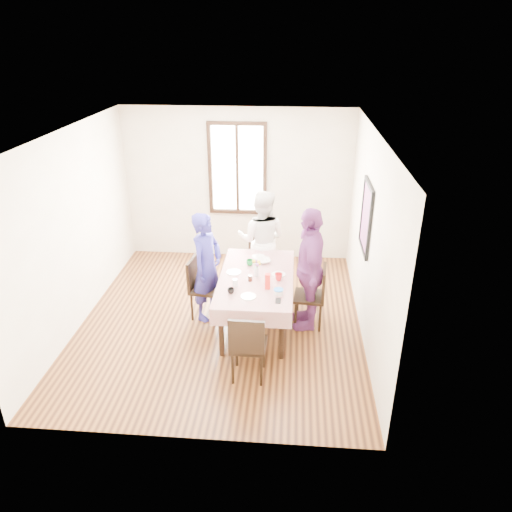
% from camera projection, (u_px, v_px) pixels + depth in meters
% --- Properties ---
extents(ground, '(4.50, 4.50, 0.00)m').
position_uv_depth(ground, '(222.00, 320.00, 7.01)').
color(ground, '#321A0E').
rests_on(ground, ground).
extents(back_wall, '(4.00, 0.00, 4.00)m').
position_uv_depth(back_wall, '(238.00, 185.00, 8.46)').
color(back_wall, beige).
rests_on(back_wall, ground).
extents(right_wall, '(0.00, 4.50, 4.50)m').
position_uv_depth(right_wall, '(369.00, 240.00, 6.28)').
color(right_wall, beige).
rests_on(right_wall, ground).
extents(window_frame, '(1.02, 0.06, 1.62)m').
position_uv_depth(window_frame, '(237.00, 169.00, 8.31)').
color(window_frame, black).
rests_on(window_frame, back_wall).
extents(window_pane, '(0.90, 0.02, 1.50)m').
position_uv_depth(window_pane, '(237.00, 169.00, 8.32)').
color(window_pane, white).
rests_on(window_pane, back_wall).
extents(art_poster, '(0.04, 0.76, 0.96)m').
position_uv_depth(art_poster, '(366.00, 217.00, 6.47)').
color(art_poster, red).
rests_on(art_poster, right_wall).
extents(dining_table, '(0.89, 1.67, 0.75)m').
position_uv_depth(dining_table, '(256.00, 301.00, 6.77)').
color(dining_table, black).
rests_on(dining_table, ground).
extents(tablecloth, '(1.01, 1.79, 0.01)m').
position_uv_depth(tablecloth, '(256.00, 277.00, 6.61)').
color(tablecloth, '#5F0005').
rests_on(tablecloth, dining_table).
extents(chair_left, '(0.47, 0.47, 0.91)m').
position_uv_depth(chair_left, '(206.00, 288.00, 6.93)').
color(chair_left, black).
rests_on(chair_left, ground).
extents(chair_right, '(0.45, 0.45, 0.91)m').
position_uv_depth(chair_right, '(309.00, 296.00, 6.73)').
color(chair_right, black).
rests_on(chair_right, ground).
extents(chair_far, '(0.47, 0.47, 0.91)m').
position_uv_depth(chair_far, '(262.00, 260.00, 7.77)').
color(chair_far, black).
rests_on(chair_far, ground).
extents(chair_near, '(0.43, 0.43, 0.91)m').
position_uv_depth(chair_near, '(249.00, 344.00, 5.70)').
color(chair_near, black).
rests_on(chair_near, ground).
extents(person_left, '(0.58, 0.69, 1.61)m').
position_uv_depth(person_left, '(206.00, 267.00, 6.78)').
color(person_left, navy).
rests_on(person_left, ground).
extents(person_far, '(0.87, 0.72, 1.64)m').
position_uv_depth(person_far, '(262.00, 240.00, 7.60)').
color(person_far, white).
rests_on(person_far, ground).
extents(person_right, '(0.49, 1.06, 1.77)m').
position_uv_depth(person_right, '(309.00, 269.00, 6.54)').
color(person_right, '#763376').
rests_on(person_right, ground).
extents(mug_black, '(0.10, 0.10, 0.07)m').
position_uv_depth(mug_black, '(231.00, 291.00, 6.17)').
color(mug_black, black).
rests_on(mug_black, tablecloth).
extents(mug_flag, '(0.14, 0.14, 0.10)m').
position_uv_depth(mug_flag, '(279.00, 277.00, 6.49)').
color(mug_flag, red).
rests_on(mug_flag, tablecloth).
extents(mug_green, '(0.11, 0.11, 0.08)m').
position_uv_depth(mug_green, '(250.00, 263.00, 6.91)').
color(mug_green, '#0C7226').
rests_on(mug_green, tablecloth).
extents(serving_bowl, '(0.26, 0.26, 0.05)m').
position_uv_depth(serving_bowl, '(263.00, 261.00, 6.99)').
color(serving_bowl, white).
rests_on(serving_bowl, tablecloth).
extents(juice_carton, '(0.07, 0.07, 0.21)m').
position_uv_depth(juice_carton, '(268.00, 281.00, 6.25)').
color(juice_carton, red).
rests_on(juice_carton, tablecloth).
extents(butter_tub, '(0.12, 0.12, 0.06)m').
position_uv_depth(butter_tub, '(278.00, 292.00, 6.15)').
color(butter_tub, white).
rests_on(butter_tub, tablecloth).
extents(jam_jar, '(0.06, 0.06, 0.08)m').
position_uv_depth(jam_jar, '(250.00, 278.00, 6.47)').
color(jam_jar, black).
rests_on(jam_jar, tablecloth).
extents(drinking_glass, '(0.07, 0.07, 0.10)m').
position_uv_depth(drinking_glass, '(235.00, 283.00, 6.33)').
color(drinking_glass, silver).
rests_on(drinking_glass, tablecloth).
extents(smartphone, '(0.07, 0.14, 0.01)m').
position_uv_depth(smartphone, '(278.00, 301.00, 6.01)').
color(smartphone, black).
rests_on(smartphone, tablecloth).
extents(flower_vase, '(0.06, 0.06, 0.13)m').
position_uv_depth(flower_vase, '(256.00, 272.00, 6.59)').
color(flower_vase, silver).
rests_on(flower_vase, tablecloth).
extents(plate_left, '(0.20, 0.20, 0.01)m').
position_uv_depth(plate_left, '(234.00, 272.00, 6.71)').
color(plate_left, white).
rests_on(plate_left, tablecloth).
extents(plate_right, '(0.20, 0.20, 0.01)m').
position_uv_depth(plate_right, '(278.00, 274.00, 6.65)').
color(plate_right, white).
rests_on(plate_right, tablecloth).
extents(plate_far, '(0.20, 0.20, 0.01)m').
position_uv_depth(plate_far, '(259.00, 257.00, 7.16)').
color(plate_far, white).
rests_on(plate_far, tablecloth).
extents(plate_near, '(0.20, 0.20, 0.01)m').
position_uv_depth(plate_near, '(248.00, 296.00, 6.10)').
color(plate_near, white).
rests_on(plate_near, tablecloth).
extents(butter_lid, '(0.12, 0.12, 0.01)m').
position_uv_depth(butter_lid, '(278.00, 290.00, 6.14)').
color(butter_lid, blue).
rests_on(butter_lid, butter_tub).
extents(flower_bunch, '(0.09, 0.09, 0.10)m').
position_uv_depth(flower_bunch, '(256.00, 264.00, 6.54)').
color(flower_bunch, yellow).
rests_on(flower_bunch, flower_vase).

